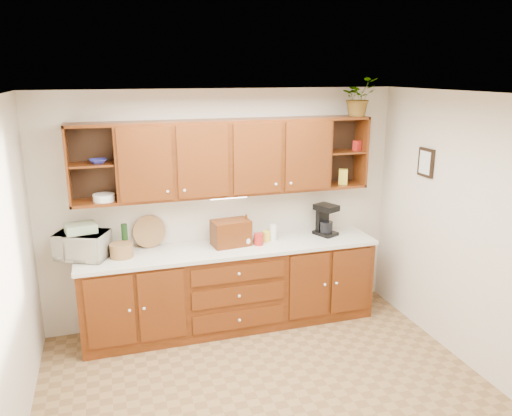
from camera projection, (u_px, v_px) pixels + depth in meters
floor at (274, 403)px, 4.32m from camera, size 4.00×4.00×0.00m
ceiling at (277, 96)px, 3.63m from camera, size 4.00×4.00×0.00m
back_wall at (224, 207)px, 5.59m from camera, size 4.00×0.00×4.00m
right_wall at (482, 239)px, 4.54m from camera, size 0.00×3.50×3.50m
base_cabinets at (232, 288)px, 5.54m from camera, size 3.20×0.60×0.90m
countertop at (231, 248)px, 5.40m from camera, size 3.24×0.64×0.04m
upper_cabinets at (227, 157)px, 5.29m from camera, size 3.20×0.33×0.80m
undercabinet_light at (228, 197)px, 5.35m from camera, size 0.40×0.05×0.02m
framed_picture at (426, 163)px, 5.22m from camera, size 0.03×0.24×0.30m
wicker_basket at (121, 250)px, 5.08m from camera, size 0.30×0.30×0.14m
microwave at (82, 245)px, 5.03m from camera, size 0.59×0.51×0.28m
towel_stack at (81, 228)px, 4.98m from camera, size 0.33×0.27×0.09m
wine_bottle at (125, 238)px, 5.18m from camera, size 0.08×0.08×0.31m
woven_tray at (150, 246)px, 5.39m from camera, size 0.36×0.13×0.35m
bread_box at (231, 233)px, 5.41m from camera, size 0.43×0.30×0.28m
mug_tree at (246, 238)px, 5.51m from camera, size 0.29×0.29×0.32m
canister_red at (259, 239)px, 5.44m from camera, size 0.13×0.13×0.13m
canister_white at (273, 232)px, 5.58m from camera, size 0.09×0.09×0.18m
canister_yellow at (266, 236)px, 5.56m from camera, size 0.11×0.11×0.12m
coffee_maker at (325, 220)px, 5.77m from camera, size 0.28×0.31×0.36m
bowl_stack at (98, 161)px, 4.89m from camera, size 0.19×0.19×0.04m
plate_stack at (104, 197)px, 4.98m from camera, size 0.23×0.23×0.07m
pantry_box_yellow at (343, 177)px, 5.71m from camera, size 0.12×0.11×0.17m
pantry_box_red at (357, 146)px, 5.67m from camera, size 0.10×0.09×0.12m
potted_plant at (358, 97)px, 5.48m from camera, size 0.44×0.41×0.42m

